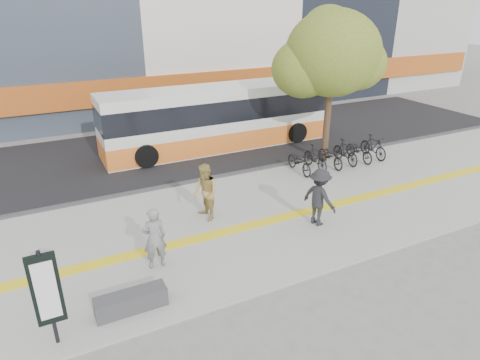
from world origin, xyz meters
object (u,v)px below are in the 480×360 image
signboard (47,291)px  pedestrian_tan (205,192)px  bench (131,301)px  pedestrian_dark (319,197)px  bus (217,119)px  street_tree (330,55)px  seated_woman (154,238)px

signboard → pedestrian_tan: bearing=36.8°
bench → pedestrian_dark: (6.15, 1.38, 0.69)m
bench → bus: bearing=56.6°
bus → street_tree: bearing=-47.5°
bench → street_tree: 12.23m
bus → pedestrian_tan: bus is taller
bench → signboard: signboard is taller
street_tree → seated_woman: (-8.80, -4.62, -3.58)m
street_tree → pedestrian_tan: (-6.63, -2.77, -3.51)m
bench → bus: bus is taller
signboard → street_tree: size_ratio=0.35×
seated_woman → pedestrian_tan: (2.17, 1.85, 0.07)m
signboard → pedestrian_dark: (7.75, 1.69, -0.37)m
bench → street_tree: bearing=31.6°
bench → pedestrian_tan: 4.58m
signboard → seated_woman: bearing=33.4°
signboard → pedestrian_tan: size_ratio=1.20×
bench → pedestrian_tan: pedestrian_tan is taller
street_tree → seated_woman: street_tree is taller
pedestrian_tan → bench: bearing=-49.5°
seated_woman → pedestrian_dark: size_ratio=0.93×
bus → signboard: bearing=-128.7°
signboard → pedestrian_tan: (4.75, 3.56, -0.37)m
bench → signboard: bearing=-169.2°
bus → pedestrian_tan: bearing=-116.8°
seated_woman → bus: bearing=-123.9°
pedestrian_dark → bus: bearing=-17.2°
signboard → pedestrian_dark: 7.94m
signboard → pedestrian_dark: bearing=12.3°
pedestrian_tan → pedestrian_dark: 3.53m
seated_woman → pedestrian_dark: bearing=179.1°
pedestrian_dark → bench: bearing=87.2°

